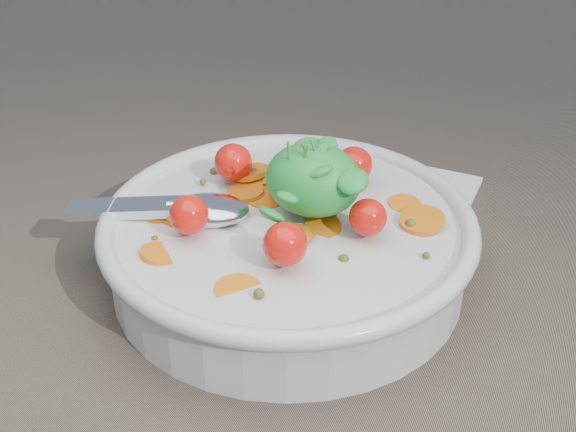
% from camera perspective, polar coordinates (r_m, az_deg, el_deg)
% --- Properties ---
extents(ground, '(6.00, 6.00, 0.00)m').
position_cam_1_polar(ground, '(0.61, 1.75, -5.39)').
color(ground, '#6F5F4F').
rests_on(ground, ground).
extents(bowl, '(0.33, 0.31, 0.13)m').
position_cam_1_polar(bowl, '(0.60, -0.01, -1.97)').
color(bowl, silver).
rests_on(bowl, ground).
extents(napkin, '(0.16, 0.14, 0.01)m').
position_cam_1_polar(napkin, '(0.74, 8.22, 1.77)').
color(napkin, white).
rests_on(napkin, ground).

